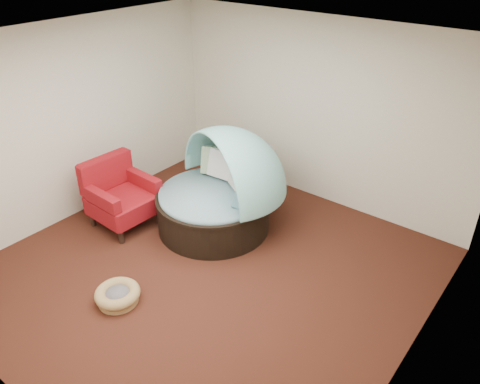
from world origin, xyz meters
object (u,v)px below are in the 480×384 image
Objects in this scene: canopy_daybed at (219,184)px; red_armchair at (120,196)px; pet_basket at (118,295)px; side_table at (115,195)px.

canopy_daybed reaches higher than red_armchair.
red_armchair is (-1.28, 1.13, 0.36)m from pet_basket.
canopy_daybed is 1.45m from red_armchair.
side_table reaches higher than pet_basket.
side_table is at bearing -131.40° from canopy_daybed.
pet_basket is 2.00m from side_table.
side_table is (-0.28, 0.10, -0.14)m from red_armchair.
red_armchair reaches higher than pet_basket.
canopy_daybed reaches higher than pet_basket.
canopy_daybed is at bearing 37.48° from red_armchair.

